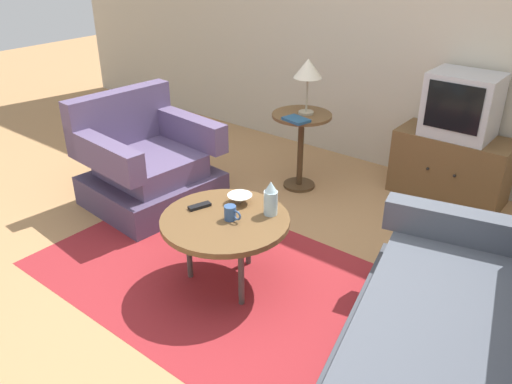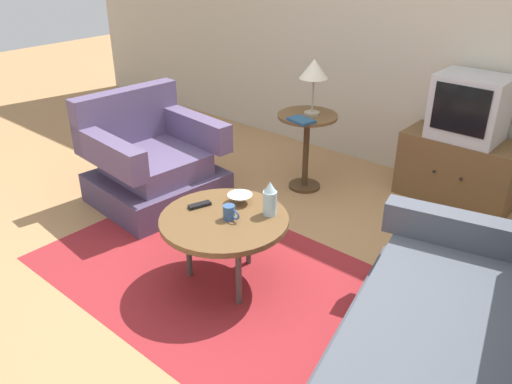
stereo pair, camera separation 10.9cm
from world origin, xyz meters
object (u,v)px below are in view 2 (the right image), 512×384
(television, at_px, (470,107))
(tv_remote_dark, at_px, (200,205))
(tv_stand, at_px, (458,170))
(vase, at_px, (270,199))
(armchair, at_px, (152,165))
(couch, at_px, (447,367))
(bowl, at_px, (240,199))
(coffee_table, at_px, (224,222))
(table_lamp, at_px, (314,71))
(mug, at_px, (230,212))
(book, at_px, (301,120))
(side_table, at_px, (307,136))

(television, height_order, tv_remote_dark, television)
(tv_stand, xyz_separation_m, vase, (-0.47, -1.82, 0.30))
(armchair, xyz_separation_m, couch, (2.69, -0.53, -0.01))
(couch, height_order, bowl, couch)
(armchair, distance_m, coffee_table, 1.32)
(table_lamp, distance_m, tv_remote_dark, 1.55)
(mug, distance_m, bowl, 0.21)
(tv_stand, relative_size, mug, 7.49)
(coffee_table, relative_size, television, 1.52)
(couch, relative_size, book, 8.98)
(coffee_table, distance_m, tv_remote_dark, 0.21)
(coffee_table, bearing_deg, television, 72.33)
(mug, xyz_separation_m, tv_remote_dark, (-0.25, -0.01, -0.03))
(coffee_table, height_order, table_lamp, table_lamp)
(vase, distance_m, book, 1.17)
(vase, height_order, tv_remote_dark, vase)
(television, distance_m, mug, 2.14)
(coffee_table, height_order, bowl, bowl)
(couch, bearing_deg, vase, 63.24)
(armchair, relative_size, television, 1.93)
(bowl, distance_m, tv_remote_dark, 0.26)
(bowl, relative_size, tv_remote_dark, 1.04)
(armchair, height_order, table_lamp, table_lamp)
(coffee_table, distance_m, side_table, 1.48)
(mug, bearing_deg, armchair, 161.52)
(bowl, bearing_deg, side_table, 106.64)
(couch, relative_size, coffee_table, 2.56)
(armchair, height_order, book, armchair)
(coffee_table, bearing_deg, bowl, 104.72)
(side_table, bearing_deg, armchair, -130.01)
(tv_stand, height_order, vase, vase)
(couch, relative_size, vase, 9.19)
(vase, bearing_deg, side_table, 116.40)
(coffee_table, height_order, mug, mug)
(mug, xyz_separation_m, book, (-0.39, 1.24, 0.16))
(coffee_table, distance_m, tv_stand, 2.14)
(tv_stand, height_order, television, television)
(couch, relative_size, tv_remote_dark, 13.25)
(tv_stand, relative_size, vase, 4.11)
(vase, bearing_deg, book, 117.42)
(table_lamp, bearing_deg, couch, -39.93)
(tv_remote_dark, distance_m, book, 1.27)
(bowl, bearing_deg, book, 106.08)
(side_table, bearing_deg, mug, -72.04)
(armchair, xyz_separation_m, book, (0.89, 0.81, 0.37))
(armchair, xyz_separation_m, tv_remote_dark, (1.03, -0.44, 0.17))
(armchair, distance_m, side_table, 1.29)
(side_table, relative_size, book, 2.95)
(table_lamp, xyz_separation_m, mug, (0.43, -1.44, -0.51))
(coffee_table, xyz_separation_m, mug, (0.04, 0.01, 0.08))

